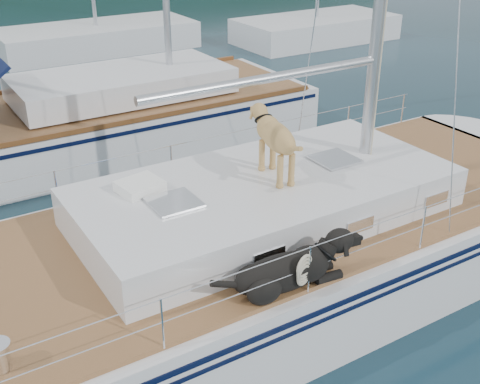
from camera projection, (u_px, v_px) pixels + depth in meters
ground at (218, 305)px, 8.62m from camera, size 120.00×120.00×0.00m
main_sailboat at (223, 264)px, 8.36m from camera, size 12.00×3.80×14.01m
neighbor_sailboat at (80, 126)px, 13.46m from camera, size 11.00×3.50×13.30m
bg_boat_center at (97, 39)px, 22.50m from camera, size 7.20×3.00×11.65m
bg_boat_east at (316, 29)px, 23.99m from camera, size 6.40×3.00×11.65m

